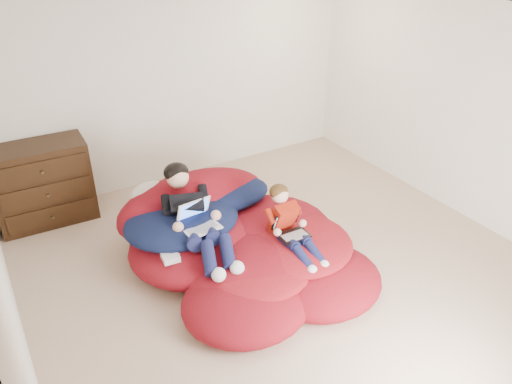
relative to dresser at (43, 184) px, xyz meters
name	(u,v)px	position (x,y,z in m)	size (l,w,h in m)	color
room_shell	(281,249)	(1.90, -2.21, -0.27)	(5.10, 5.10, 2.77)	#C6A98D
dresser	(43,184)	(0.00, 0.00, 0.00)	(1.11, 0.63, 0.98)	#311D0D
beanbag_pile	(239,244)	(1.54, -1.96, -0.23)	(2.23, 2.46, 0.87)	maroon
cream_pillow	(150,194)	(0.93, -1.10, 0.13)	(0.43, 0.27, 0.27)	beige
older_boy	(193,211)	(1.14, -1.74, 0.18)	(0.47, 1.28, 0.70)	black
younger_boy	(289,222)	(1.91, -2.32, 0.11)	(0.26, 0.83, 0.61)	#B2230F
laptop_white	(198,220)	(1.14, -1.86, 0.15)	(0.38, 0.37, 0.25)	silver
laptop_black	(290,228)	(1.91, -2.34, 0.06)	(0.30, 0.30, 0.21)	black
power_adapter	(171,257)	(0.77, -2.01, -0.07)	(0.16, 0.16, 0.06)	silver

